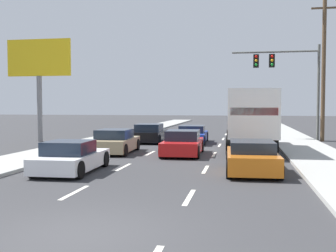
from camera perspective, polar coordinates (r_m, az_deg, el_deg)
The scene contains 14 objects.
ground_plane at distance 32.73m, azimuth 4.88°, elevation -1.58°, with size 140.00×140.00×0.00m, color #333335.
sidewalk_right at distance 27.83m, azimuth 17.85°, elevation -2.36°, with size 3.01×80.00×0.14m, color #9E9E99.
sidewalk_left at distance 29.32m, azimuth -9.36°, elevation -2.00°, with size 3.01×80.00×0.14m, color #9E9E99.
lane_markings at distance 26.46m, azimuth 3.55°, elevation -2.64°, with size 3.54×52.00×0.01m.
car_black at distance 28.23m, azimuth -2.58°, elevation -1.08°, with size 2.17×4.42×1.28m.
car_tan at distance 22.07m, azimuth -7.44°, elevation -2.22°, with size 2.14×4.11×1.28m.
car_white at distance 16.09m, azimuth -13.42°, elevation -4.37°, with size 2.04×4.08×1.22m.
car_blue at distance 27.64m, azimuth 3.43°, elevation -1.26°, with size 2.09×4.68×1.20m.
car_red at distance 21.06m, azimuth 2.09°, elevation -2.49°, with size 2.05×4.25×1.27m.
box_truck at distance 23.37m, azimuth 11.40°, elevation 1.41°, with size 2.82×8.60×3.36m.
car_orange at distance 15.89m, azimuth 11.66°, elevation -4.34°, with size 2.09×4.10×1.21m.
traffic_signal_mast at distance 31.38m, azimuth 15.75°, elevation 7.61°, with size 6.32×0.69×6.96m.
utility_pole_mid at distance 30.89m, azimuth 20.95°, elevation 7.47°, with size 1.80×0.28×9.95m.
roadside_billboard at distance 30.18m, azimuth -17.62°, elevation 7.76°, with size 4.69×0.36×7.18m.
Camera 1 is at (3.15, -7.48, 2.56)m, focal length 43.53 mm.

